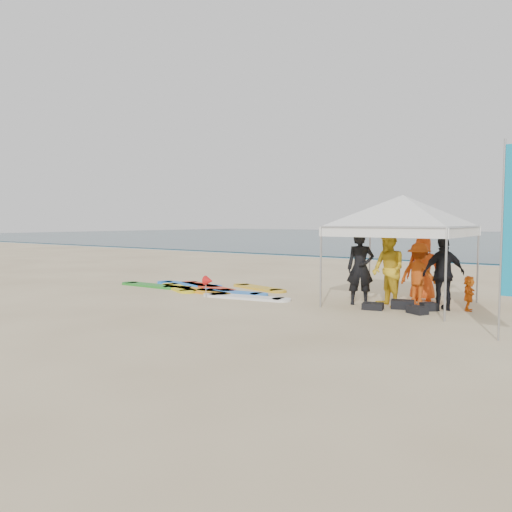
{
  "coord_description": "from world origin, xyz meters",
  "views": [
    {
      "loc": [
        9.22,
        -8.93,
        2.2
      ],
      "look_at": [
        0.85,
        2.6,
        1.2
      ],
      "focal_mm": 35.0,
      "sensor_mm": 36.0,
      "label": 1
    }
  ],
  "objects_px": {
    "person_seated": "(469,293)",
    "surfboard_spread": "(206,289)",
    "person_orange_b": "(423,268)",
    "marker_pennant": "(209,281)",
    "canopy_tent": "(403,195)",
    "person_orange_a": "(419,274)",
    "person_black_a": "(360,268)",
    "person_black_b": "(444,274)",
    "person_yellow": "(388,269)"
  },
  "relations": [
    {
      "from": "person_seated",
      "to": "surfboard_spread",
      "type": "bearing_deg",
      "value": 85.36
    },
    {
      "from": "person_orange_b",
      "to": "marker_pennant",
      "type": "distance_m",
      "value": 5.98
    },
    {
      "from": "marker_pennant",
      "to": "canopy_tent",
      "type": "bearing_deg",
      "value": 23.0
    },
    {
      "from": "person_orange_a",
      "to": "surfboard_spread",
      "type": "xyz_separation_m",
      "value": [
        -6.44,
        -1.03,
        -0.78
      ]
    },
    {
      "from": "person_black_a",
      "to": "canopy_tent",
      "type": "relative_size",
      "value": 0.44
    },
    {
      "from": "person_seated",
      "to": "marker_pennant",
      "type": "height_order",
      "value": "person_seated"
    },
    {
      "from": "person_orange_b",
      "to": "surfboard_spread",
      "type": "xyz_separation_m",
      "value": [
        -6.27,
        -1.91,
        -0.87
      ]
    },
    {
      "from": "person_black_b",
      "to": "canopy_tent",
      "type": "bearing_deg",
      "value": -51.63
    },
    {
      "from": "person_yellow",
      "to": "person_seated",
      "type": "bearing_deg",
      "value": 55.14
    },
    {
      "from": "person_black_a",
      "to": "canopy_tent",
      "type": "height_order",
      "value": "canopy_tent"
    },
    {
      "from": "person_black_a",
      "to": "marker_pennant",
      "type": "xyz_separation_m",
      "value": [
        -3.96,
        -1.51,
        -0.47
      ]
    },
    {
      "from": "person_black_b",
      "to": "surfboard_spread",
      "type": "relative_size",
      "value": 0.29
    },
    {
      "from": "person_orange_b",
      "to": "person_seated",
      "type": "height_order",
      "value": "person_orange_b"
    },
    {
      "from": "person_seated",
      "to": "marker_pennant",
      "type": "distance_m",
      "value": 6.87
    },
    {
      "from": "person_black_a",
      "to": "person_yellow",
      "type": "height_order",
      "value": "person_black_a"
    },
    {
      "from": "marker_pennant",
      "to": "person_yellow",
      "type": "bearing_deg",
      "value": 18.91
    },
    {
      "from": "person_yellow",
      "to": "marker_pennant",
      "type": "distance_m",
      "value": 4.97
    },
    {
      "from": "person_yellow",
      "to": "person_orange_b",
      "type": "relative_size",
      "value": 1.06
    },
    {
      "from": "person_black_b",
      "to": "marker_pennant",
      "type": "xyz_separation_m",
      "value": [
        -5.98,
        -1.89,
        -0.42
      ]
    },
    {
      "from": "person_black_a",
      "to": "surfboard_spread",
      "type": "height_order",
      "value": "person_black_a"
    },
    {
      "from": "person_seated",
      "to": "surfboard_spread",
      "type": "distance_m",
      "value": 7.76
    },
    {
      "from": "canopy_tent",
      "to": "marker_pennant",
      "type": "distance_m",
      "value": 5.79
    },
    {
      "from": "person_black_b",
      "to": "canopy_tent",
      "type": "distance_m",
      "value": 2.25
    },
    {
      "from": "person_orange_b",
      "to": "surfboard_spread",
      "type": "bearing_deg",
      "value": 4.21
    },
    {
      "from": "person_black_b",
      "to": "person_orange_b",
      "type": "height_order",
      "value": "person_black_b"
    },
    {
      "from": "person_orange_a",
      "to": "canopy_tent",
      "type": "height_order",
      "value": "canopy_tent"
    },
    {
      "from": "surfboard_spread",
      "to": "person_yellow",
      "type": "bearing_deg",
      "value": 3.87
    },
    {
      "from": "person_black_a",
      "to": "person_orange_a",
      "type": "bearing_deg",
      "value": -0.97
    },
    {
      "from": "canopy_tent",
      "to": "person_black_b",
      "type": "bearing_deg",
      "value": -8.51
    },
    {
      "from": "person_black_b",
      "to": "person_yellow",
      "type": "bearing_deg",
      "value": -30.5
    },
    {
      "from": "person_orange_a",
      "to": "marker_pennant",
      "type": "bearing_deg",
      "value": 35.15
    },
    {
      "from": "person_orange_a",
      "to": "person_seated",
      "type": "xyz_separation_m",
      "value": [
        1.24,
        -0.03,
        -0.39
      ]
    },
    {
      "from": "canopy_tent",
      "to": "surfboard_spread",
      "type": "bearing_deg",
      "value": -171.93
    },
    {
      "from": "person_yellow",
      "to": "person_orange_b",
      "type": "bearing_deg",
      "value": 111.73
    },
    {
      "from": "canopy_tent",
      "to": "person_orange_b",
      "type": "bearing_deg",
      "value": 77.49
    },
    {
      "from": "person_orange_a",
      "to": "person_seated",
      "type": "relative_size",
      "value": 1.9
    },
    {
      "from": "person_black_a",
      "to": "person_yellow",
      "type": "relative_size",
      "value": 1.0
    },
    {
      "from": "surfboard_spread",
      "to": "person_seated",
      "type": "bearing_deg",
      "value": 7.4
    },
    {
      "from": "person_orange_a",
      "to": "person_black_a",
      "type": "bearing_deg",
      "value": 41.04
    },
    {
      "from": "person_black_a",
      "to": "person_orange_b",
      "type": "height_order",
      "value": "person_black_a"
    },
    {
      "from": "person_black_a",
      "to": "canopy_tent",
      "type": "bearing_deg",
      "value": 1.43
    },
    {
      "from": "person_black_a",
      "to": "person_black_b",
      "type": "relative_size",
      "value": 1.06
    },
    {
      "from": "person_yellow",
      "to": "marker_pennant",
      "type": "bearing_deg",
      "value": -124.16
    },
    {
      "from": "person_black_a",
      "to": "person_orange_b",
      "type": "relative_size",
      "value": 1.07
    },
    {
      "from": "person_black_a",
      "to": "person_black_b",
      "type": "xyz_separation_m",
      "value": [
        2.02,
        0.38,
        -0.05
      ]
    },
    {
      "from": "person_black_a",
      "to": "person_orange_a",
      "type": "relative_size",
      "value": 1.18
    },
    {
      "from": "person_seated",
      "to": "canopy_tent",
      "type": "relative_size",
      "value": 0.2
    },
    {
      "from": "person_yellow",
      "to": "person_black_b",
      "type": "xyz_separation_m",
      "value": [
        1.3,
        0.29,
        -0.05
      ]
    },
    {
      "from": "canopy_tent",
      "to": "marker_pennant",
      "type": "xyz_separation_m",
      "value": [
        -4.86,
        -2.06,
        -2.37
      ]
    },
    {
      "from": "person_yellow",
      "to": "person_black_a",
      "type": "bearing_deg",
      "value": -136.0
    }
  ]
}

